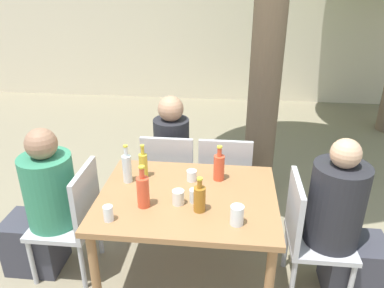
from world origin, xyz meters
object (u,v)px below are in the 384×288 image
soda_bottle_3 (219,167)px  drinking_glass_0 (194,196)px  water_bottle_4 (127,168)px  drinking_glass_2 (108,213)px  patio_chair_3 (225,176)px  amber_bottle_0 (200,198)px  drinking_glass_1 (237,215)px  person_seated_0 (43,210)px  person_seated_1 (344,228)px  soda_bottle_2 (143,191)px  drinking_glass_3 (192,176)px  drinking_glass_4 (178,197)px  patio_chair_0 (74,216)px  dining_table_front (187,206)px  person_seated_2 (174,159)px  patio_chair_2 (170,173)px  patio_chair_1 (309,231)px  oil_cruet_1 (143,165)px

soda_bottle_3 → drinking_glass_0: size_ratio=2.87×
water_bottle_4 → drinking_glass_2: bearing=-89.4°
patio_chair_3 → amber_bottle_0: amber_bottle_0 is taller
water_bottle_4 → drinking_glass_1: size_ratio=2.33×
person_seated_0 → person_seated_1: person_seated_1 is taller
soda_bottle_2 → drinking_glass_1: (0.60, -0.13, -0.05)m
drinking_glass_2 → drinking_glass_3: 0.70m
drinking_glass_2 → drinking_glass_4: drinking_glass_2 is taller
patio_chair_0 → dining_table_front: bearing=90.0°
dining_table_front → person_seated_2: person_seated_2 is taller
patio_chair_0 → drinking_glass_3: bearing=103.6°
patio_chair_0 → patio_chair_2: bearing=139.7°
drinking_glass_1 → soda_bottle_2: bearing=168.1°
drinking_glass_1 → drinking_glass_4: size_ratio=1.27×
water_bottle_4 → drinking_glass_1: water_bottle_4 is taller
soda_bottle_2 → drinking_glass_2: soda_bottle_2 is taller
drinking_glass_0 → drinking_glass_1: size_ratio=0.75×
drinking_glass_2 → person_seated_1: bearing=12.3°
patio_chair_1 → drinking_glass_0: patio_chair_1 is taller
amber_bottle_0 → drinking_glass_2: amber_bottle_0 is taller
person_seated_1 → water_bottle_4: bearing=84.7°
dining_table_front → patio_chair_1: 0.85m
dining_table_front → person_seated_2: size_ratio=1.05×
amber_bottle_0 → soda_bottle_3: (0.11, 0.41, 0.01)m
patio_chair_3 → drinking_glass_3: bearing=64.8°
dining_table_front → patio_chair_2: bearing=109.1°
amber_bottle_0 → water_bottle_4: bearing=150.7°
water_bottle_4 → soda_bottle_3: bearing=8.8°
patio_chair_2 → patio_chair_0: bearing=49.7°
patio_chair_1 → patio_chair_0: bearing=90.0°
oil_cruet_1 → drinking_glass_1: size_ratio=2.08×
drinking_glass_0 → amber_bottle_0: bearing=-65.5°
drinking_glass_2 → patio_chair_3: bearing=56.3°
amber_bottle_0 → person_seated_0: bearing=171.8°
dining_table_front → patio_chair_0: bearing=180.0°
oil_cruet_1 → soda_bottle_3: bearing=2.0°
person_seated_2 → patio_chair_0: bearing=57.6°
amber_bottle_0 → soda_bottle_2: soda_bottle_2 is taller
water_bottle_4 → drinking_glass_3: size_ratio=3.61×
person_seated_1 → water_bottle_4: 1.56m
soda_bottle_3 → drinking_glass_3: 0.21m
person_seated_0 → drinking_glass_2: person_seated_0 is taller
soda_bottle_2 → drinking_glass_0: 0.34m
person_seated_2 → drinking_glass_1: bearing=115.3°
dining_table_front → amber_bottle_0: amber_bottle_0 is taller
dining_table_front → drinking_glass_3: bearing=87.8°
patio_chair_2 → person_seated_0: bearing=40.4°
dining_table_front → water_bottle_4: water_bottle_4 is taller
soda_bottle_3 → drinking_glass_0: soda_bottle_3 is taller
dining_table_front → person_seated_0: size_ratio=1.03×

